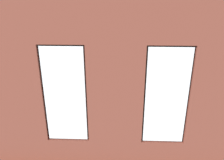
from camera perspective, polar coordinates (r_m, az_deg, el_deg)
ground_plane at (r=7.29m, az=1.29°, el=-7.80°), size 6.26×5.81×0.10m
brick_wall_with_windows at (r=4.22m, az=0.87°, el=-2.81°), size 5.66×0.30×3.54m
white_wall_right at (r=7.02m, az=-22.05°, el=5.51°), size 0.10×4.81×3.54m
couch_by_window at (r=5.49m, az=1.51°, el=-13.81°), size 1.71×0.87×0.80m
couch_left at (r=7.42m, az=18.06°, el=-5.10°), size 0.95×2.01×0.80m
coffee_table at (r=7.52m, az=-2.35°, el=-3.05°), size 1.47×0.88×0.45m
cup_ceramic at (r=7.60m, az=-3.68°, el=-2.00°), size 0.08×0.08×0.10m
candle_jar at (r=7.61m, az=0.76°, el=-1.94°), size 0.08×0.08×0.10m
table_plant_small at (r=7.38m, az=-5.86°, el=-2.09°), size 0.15×0.15×0.25m
remote_silver at (r=7.37m, az=-1.59°, el=-3.05°), size 0.14×0.17×0.02m
remote_black at (r=7.50m, az=-2.36°, el=-2.62°), size 0.06×0.17×0.02m
media_console at (r=7.55m, az=-17.94°, el=-4.98°), size 1.23×0.42×0.57m
tv_flatscreen at (r=7.28m, az=-18.54°, el=-0.06°), size 1.21×0.20×0.81m
papasan_chair at (r=8.51m, az=-2.60°, el=0.33°), size 1.18×1.18×0.72m
potted_plant_near_tv at (r=6.38m, az=-16.62°, el=-7.47°), size 0.57×0.57×0.83m
potted_plant_beside_window_right at (r=5.81m, az=-21.98°, el=-11.77°), size 0.40×0.40×0.74m
potted_plant_between_couches at (r=5.58m, az=15.34°, el=-11.93°), size 0.70×0.74×1.09m
potted_plant_corner_near_left at (r=9.05m, az=16.13°, el=1.58°), size 0.72×0.84×1.23m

